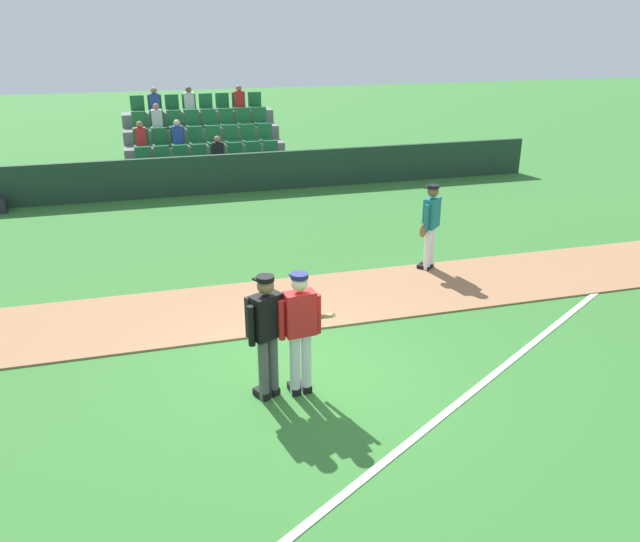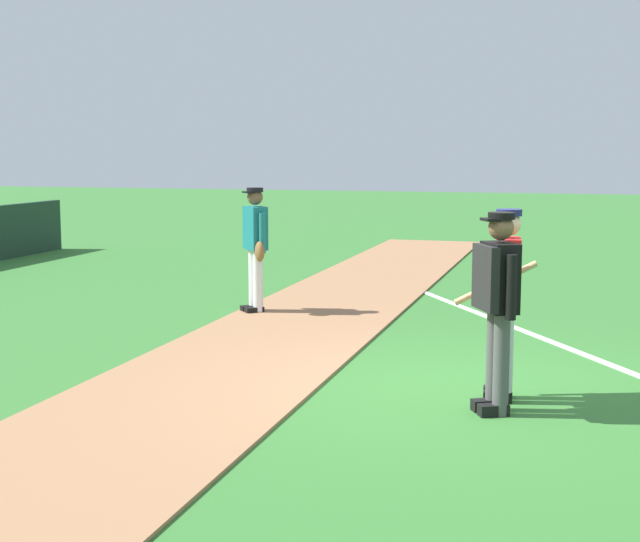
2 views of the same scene
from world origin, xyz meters
The scene contains 6 objects.
ground_plane centered at (0.00, 0.00, 0.00)m, with size 80.00×80.00×0.00m, color #33702D.
infield_dirt_path centered at (0.00, 2.45, 0.01)m, with size 28.00×2.25×0.03m, color #9E704C.
foul_line_chalk centered at (3.00, -0.50, 0.01)m, with size 12.00×0.10×0.01m, color white.
batter_red_jersey centered at (-0.14, -0.42, 0.97)m, with size 0.72×0.76×1.76m.
umpire_home_plate centered at (-0.59, -0.38, 1.00)m, with size 0.54×0.44×1.76m.
runner_teal_jersey centered at (3.44, 3.31, 0.96)m, with size 0.58×0.49×1.76m.
Camera 2 is at (-8.50, -1.07, 2.30)m, focal length 51.46 mm.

